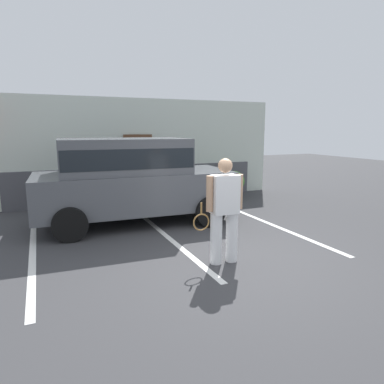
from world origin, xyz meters
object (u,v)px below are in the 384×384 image
at_px(parked_suv, 130,177).
at_px(tennis_player_man, 224,210).
at_px(potted_plant_by_porch, 213,188).
at_px(potted_plant_secondary, 234,183).

height_order(parked_suv, tennis_player_man, parked_suv).
bearing_deg(tennis_player_man, potted_plant_by_porch, -112.50).
bearing_deg(potted_plant_secondary, potted_plant_by_porch, -176.02).
height_order(tennis_player_man, potted_plant_by_porch, tennis_player_man).
xyz_separation_m(parked_suv, potted_plant_by_porch, (3.04, 1.60, -0.73)).
relative_size(tennis_player_man, potted_plant_by_porch, 2.42).
height_order(parked_suv, potted_plant_by_porch, parked_suv).
height_order(potted_plant_by_porch, potted_plant_secondary, potted_plant_secondary).
xyz_separation_m(tennis_player_man, potted_plant_by_porch, (2.22, 4.71, -0.52)).
distance_m(parked_suv, potted_plant_secondary, 4.25).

